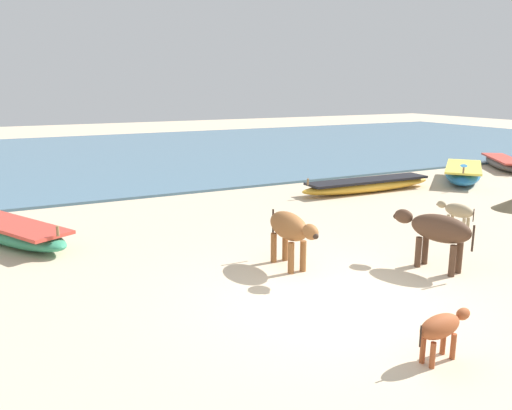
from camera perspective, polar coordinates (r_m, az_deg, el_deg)
The scene contains 10 objects.
ground at distance 8.30m, azimuth 8.32°, elevation -10.28°, with size 80.00×80.00×0.00m, color beige.
sea_water at distance 25.35m, azimuth -16.89°, elevation 5.24°, with size 60.00×20.00×0.08m, color slate.
fishing_boat_0 at distance 12.01m, azimuth -25.09°, elevation -2.77°, with size 2.35×3.47×0.64m.
fishing_boat_3 at distance 16.53m, azimuth 12.23°, elevation 2.19°, with size 4.81×0.89×0.60m.
fishing_boat_4 at distance 22.90m, azimuth 25.63°, elevation 4.22°, with size 2.79×3.44×0.63m.
fishing_boat_5 at distance 19.27m, azimuth 21.90°, elevation 3.31°, with size 3.60×3.32×0.76m.
cow_adult_dark at distance 9.82m, azimuth 19.39°, elevation -2.62°, with size 0.74×1.56×1.03m.
calf_near_rust at distance 6.76m, azimuth 19.81°, elevation -12.61°, with size 0.92×0.33×0.60m.
calf_far_dun at distance 12.63m, azimuth 21.35°, elevation -0.65°, with size 0.36×0.99×0.64m.
cow_second_adult_brown at distance 9.36m, azimuth 3.76°, elevation -2.64°, with size 0.48×1.59×1.03m.
Camera 1 is at (-4.50, -6.15, 3.28)m, focal length 36.23 mm.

